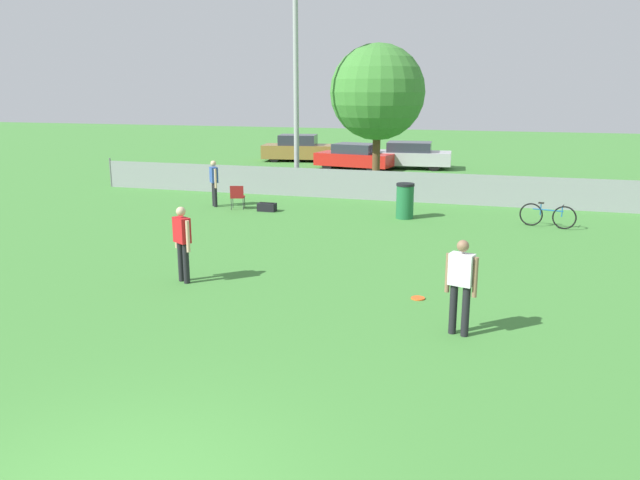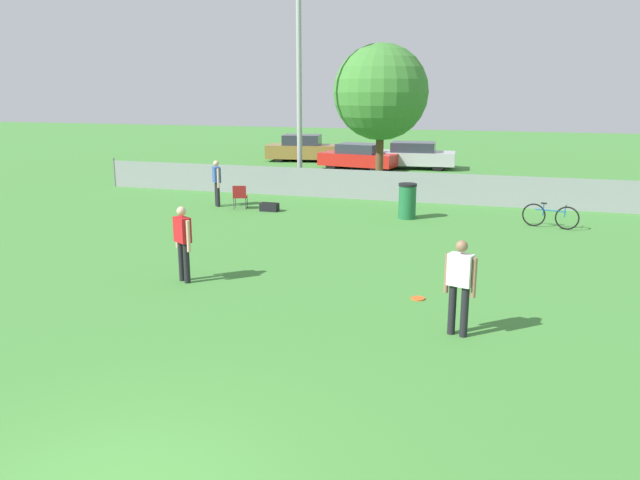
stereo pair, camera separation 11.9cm
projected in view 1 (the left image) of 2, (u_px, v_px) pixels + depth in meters
The scene contains 14 objects.
fence_backline at pixel (407, 187), 22.73m from camera, with size 25.13×0.07×1.21m.
light_pole at pixel (296, 65), 23.74m from camera, with size 0.90×0.36×8.34m.
tree_near_pole at pixel (378, 92), 25.28m from camera, with size 3.87×3.87×5.84m.
player_receiver_white at pixel (461, 281), 10.27m from camera, with size 0.54×0.32×1.64m.
player_defender_red at pixel (182, 239), 13.13m from camera, with size 0.49×0.39×1.64m.
spectator_in_blue at pixel (214, 180), 21.75m from camera, with size 0.41×0.43×1.61m.
frisbee_disc at pixel (418, 298), 12.28m from camera, with size 0.28×0.28×0.03m.
folding_chair_sideline at pixel (237, 195), 21.34m from camera, with size 0.57×0.57×0.83m.
bicycle_sideline at pixel (548, 216), 18.55m from camera, with size 1.61×0.53×0.74m.
trash_bin at pixel (405, 201), 19.81m from camera, with size 0.58×0.58×1.13m.
gear_bag_sideline at pixel (267, 207), 21.08m from camera, with size 0.61×0.33×0.30m.
parked_car_tan at pixel (298, 149), 35.69m from camera, with size 4.22×2.45×1.49m.
parked_car_red at pixel (355, 157), 32.00m from camera, with size 4.15×2.34×1.31m.
parked_car_silver at pixel (409, 155), 32.32m from camera, with size 4.40×2.17×1.37m.
Camera 1 is at (3.49, -4.50, 4.02)m, focal length 35.00 mm.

